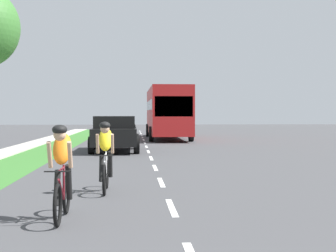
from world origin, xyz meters
The scene contains 7 objects.
ground_plane centered at (0.00, 20.00, 0.00)m, with size 120.00×120.00×0.00m, color #424244.
grass_verge centered at (-4.74, 20.00, 0.00)m, with size 1.97×70.00×0.01m, color #38722D.
lane_markings_center centered at (0.00, 24.00, 0.00)m, with size 0.12×54.30×0.01m.
cyclist_lead centered at (-1.88, 7.24, 0.81)m, with size 0.42×1.72×1.58m.
cyclist_trailing centered at (-1.33, 10.20, 0.81)m, with size 0.42×1.72×1.58m.
pickup_black centered at (-1.53, 22.48, 0.83)m, with size 2.22×5.10×1.64m.
bus_red centered at (1.69, 34.35, 1.98)m, with size 2.78×11.60×3.48m.
Camera 1 is at (-0.72, -1.18, 1.76)m, focal length 54.51 mm.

